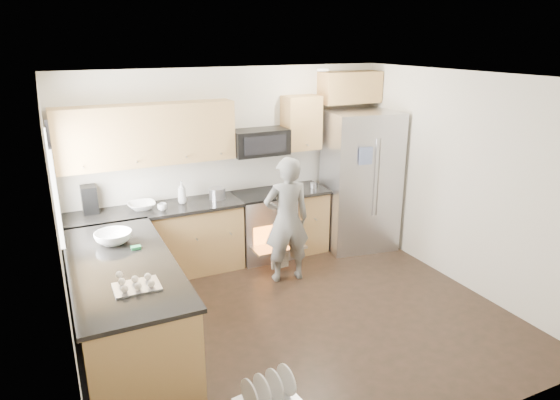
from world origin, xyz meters
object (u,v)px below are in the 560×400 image
person (287,220)px  dish_rack (269,396)px  refrigerator (360,181)px  stove_range (263,210)px

person → dish_rack: bearing=68.0°
refrigerator → person: refrigerator is taller
stove_range → person: size_ratio=1.12×
stove_range → dish_rack: size_ratio=3.25×
stove_range → person: (-0.02, -0.78, 0.13)m
stove_range → refrigerator: (1.42, -0.24, 0.32)m
person → stove_range: bearing=-83.8°
dish_rack → refrigerator: bearing=44.6°
stove_range → person: 0.79m
person → dish_rack: 2.45m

